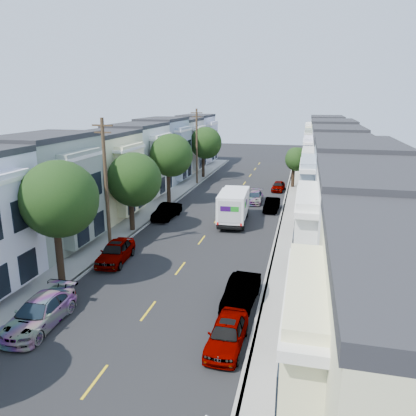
# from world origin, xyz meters

# --- Properties ---
(ground) EXTENTS (160.00, 160.00, 0.00)m
(ground) POSITION_xyz_m (0.00, 0.00, 0.00)
(ground) COLOR black
(ground) RESTS_ON ground
(road_slab) EXTENTS (12.00, 70.00, 0.02)m
(road_slab) POSITION_xyz_m (0.00, 15.00, 0.01)
(road_slab) COLOR black
(road_slab) RESTS_ON ground
(curb_left) EXTENTS (0.30, 70.00, 0.15)m
(curb_left) POSITION_xyz_m (-6.05, 15.00, 0.07)
(curb_left) COLOR gray
(curb_left) RESTS_ON ground
(curb_right) EXTENTS (0.30, 70.00, 0.15)m
(curb_right) POSITION_xyz_m (6.05, 15.00, 0.07)
(curb_right) COLOR gray
(curb_right) RESTS_ON ground
(sidewalk_left) EXTENTS (2.60, 70.00, 0.15)m
(sidewalk_left) POSITION_xyz_m (-7.35, 15.00, 0.07)
(sidewalk_left) COLOR gray
(sidewalk_left) RESTS_ON ground
(sidewalk_right) EXTENTS (2.60, 70.00, 0.15)m
(sidewalk_right) POSITION_xyz_m (7.35, 15.00, 0.07)
(sidewalk_right) COLOR gray
(sidewalk_right) RESTS_ON ground
(centerline) EXTENTS (0.12, 70.00, 0.01)m
(centerline) POSITION_xyz_m (0.00, 15.00, 0.00)
(centerline) COLOR gold
(centerline) RESTS_ON ground
(townhouse_row_left) EXTENTS (5.00, 70.00, 8.50)m
(townhouse_row_left) POSITION_xyz_m (-11.15, 15.00, 0.00)
(townhouse_row_left) COLOR silver
(townhouse_row_left) RESTS_ON ground
(townhouse_row_right) EXTENTS (5.00, 70.00, 8.50)m
(townhouse_row_right) POSITION_xyz_m (11.15, 15.00, 0.00)
(townhouse_row_right) COLOR silver
(townhouse_row_right) RESTS_ON ground
(tree_b) EXTENTS (4.70, 4.70, 7.99)m
(tree_b) POSITION_xyz_m (-6.30, -4.11, 5.61)
(tree_b) COLOR black
(tree_b) RESTS_ON ground
(tree_c) EXTENTS (4.70, 4.70, 7.06)m
(tree_c) POSITION_xyz_m (-6.30, 6.89, 4.69)
(tree_c) COLOR black
(tree_c) RESTS_ON ground
(tree_d) EXTENTS (4.70, 4.70, 7.81)m
(tree_d) POSITION_xyz_m (-6.30, 16.93, 5.44)
(tree_d) COLOR black
(tree_d) RESTS_ON ground
(tree_e) EXTENTS (4.65, 4.65, 7.49)m
(tree_e) POSITION_xyz_m (-6.30, 32.71, 5.14)
(tree_e) COLOR black
(tree_e) RESTS_ON ground
(tree_far_r) EXTENTS (3.10, 3.10, 5.35)m
(tree_far_r) POSITION_xyz_m (6.89, 28.68, 3.76)
(tree_far_r) COLOR black
(tree_far_r) RESTS_ON ground
(utility_pole_near) EXTENTS (1.60, 0.26, 10.00)m
(utility_pole_near) POSITION_xyz_m (-6.30, 2.00, 5.15)
(utility_pole_near) COLOR #42301E
(utility_pole_near) RESTS_ON ground
(utility_pole_far) EXTENTS (1.60, 0.26, 10.00)m
(utility_pole_far) POSITION_xyz_m (-6.30, 28.00, 5.15)
(utility_pole_far) COLOR #42301E
(utility_pole_far) RESTS_ON ground
(fedex_truck) EXTENTS (2.49, 6.46, 3.10)m
(fedex_truck) POSITION_xyz_m (1.70, 11.58, 1.73)
(fedex_truck) COLOR white
(fedex_truck) RESTS_ON ground
(lead_sedan) EXTENTS (1.76, 4.12, 1.23)m
(lead_sedan) POSITION_xyz_m (2.70, 19.63, 0.62)
(lead_sedan) COLOR black
(lead_sedan) RESTS_ON ground
(parked_left_b) EXTENTS (2.26, 4.98, 1.47)m
(parked_left_b) POSITION_xyz_m (-4.90, -8.71, 0.73)
(parked_left_b) COLOR black
(parked_left_b) RESTS_ON ground
(parked_left_c) EXTENTS (2.24, 4.88, 1.53)m
(parked_left_c) POSITION_xyz_m (-4.90, 0.09, 0.77)
(parked_left_c) COLOR #B6B6B6
(parked_left_c) RESTS_ON ground
(parked_left_d) EXTENTS (1.90, 4.42, 1.43)m
(parked_left_d) POSITION_xyz_m (-4.90, 11.33, 0.72)
(parked_left_d) COLOR #5B0515
(parked_left_d) RESTS_ON ground
(parked_right_a) EXTENTS (1.72, 4.32, 1.39)m
(parked_right_a) POSITION_xyz_m (4.90, -8.27, 0.70)
(parked_right_a) COLOR #2F3335
(parked_right_a) RESTS_ON ground
(parked_right_b) EXTENTS (1.81, 4.47, 1.46)m
(parked_right_b) POSITION_xyz_m (4.90, -3.96, 0.73)
(parked_right_b) COLOR white
(parked_right_b) RESTS_ON ground
(parked_right_c) EXTENTS (1.53, 3.94, 1.30)m
(parked_right_c) POSITION_xyz_m (4.90, 16.59, 0.65)
(parked_right_c) COLOR black
(parked_right_c) RESTS_ON ground
(parked_right_d) EXTENTS (1.70, 3.90, 1.24)m
(parked_right_d) POSITION_xyz_m (4.90, 26.30, 0.62)
(parked_right_d) COLOR black
(parked_right_d) RESTS_ON ground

